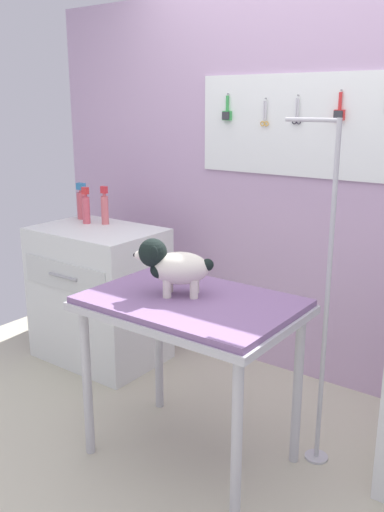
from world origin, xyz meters
TOP-DOWN VIEW (x-y plane):
  - ground at (0.00, 0.00)m, footprint 4.40×4.00m
  - rear_wall_panel at (0.00, 1.28)m, footprint 4.00×0.11m
  - grooming_table at (-0.07, 0.17)m, footprint 0.95×0.65m
  - grooming_arm at (0.42, 0.51)m, footprint 0.29×0.11m
  - dog at (-0.16, 0.16)m, footprint 0.34×0.27m
  - counter_left at (-1.20, 0.69)m, footprint 0.80×0.58m
  - pump_bottle_white at (-1.36, 0.76)m, footprint 0.05×0.05m
  - detangler_spray at (-1.49, 0.85)m, footprint 0.06×0.06m
  - spray_bottle_short at (-1.24, 0.82)m, footprint 0.05×0.05m

SIDE VIEW (x-z plane):
  - ground at x=0.00m, z-range -0.04..0.00m
  - counter_left at x=-1.20m, z-range 0.00..0.88m
  - grooming_table at x=-0.07m, z-range 0.32..1.13m
  - grooming_arm at x=0.42m, z-range -0.05..1.53m
  - dog at x=-0.16m, z-range 0.82..1.08m
  - pump_bottle_white at x=-1.36m, z-range 0.86..1.10m
  - detangler_spray at x=-1.49m, z-range 0.86..1.11m
  - spray_bottle_short at x=-1.24m, z-range 0.86..1.11m
  - rear_wall_panel at x=0.00m, z-range 0.01..2.31m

